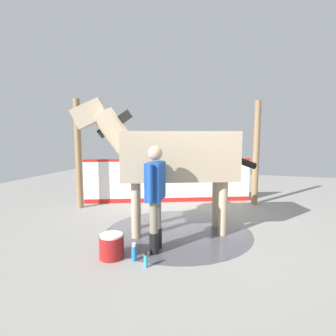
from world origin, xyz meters
TOP-DOWN VIEW (x-y plane):
  - ground_plane at (0.00, 0.00)m, footprint 16.00×16.00m
  - wet_patch at (0.24, -0.11)m, footprint 2.80×2.80m
  - barrier_wall at (-1.91, -0.94)m, footprint 1.74×4.31m
  - roof_post_near at (-0.71, -2.94)m, footprint 0.16×0.16m
  - roof_post_far at (-2.37, 1.35)m, footprint 0.16×0.16m
  - horse at (0.28, -0.21)m, footprint 1.62×3.27m
  - handler at (1.17, -0.24)m, footprint 0.68×0.26m
  - wash_bucket at (1.61, -0.80)m, footprint 0.37×0.37m
  - bottle_shampoo at (1.74, -0.19)m, footprint 0.06×0.06m
  - bottle_spray at (1.60, -0.43)m, footprint 0.08×0.08m

SIDE VIEW (x-z plane):
  - ground_plane at x=0.00m, z-range -0.02..0.00m
  - wet_patch at x=0.24m, z-range 0.00..0.00m
  - bottle_shampoo at x=1.74m, z-range -0.01..0.21m
  - bottle_spray at x=1.60m, z-range -0.01..0.26m
  - wash_bucket at x=1.61m, z-range 0.00..0.37m
  - barrier_wall at x=-1.91m, z-range -0.04..1.16m
  - handler at x=1.17m, z-range 0.13..1.81m
  - roof_post_near at x=-0.71m, z-range 0.00..2.73m
  - roof_post_far at x=-2.37m, z-range 0.00..2.73m
  - horse at x=0.28m, z-range 0.22..2.72m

